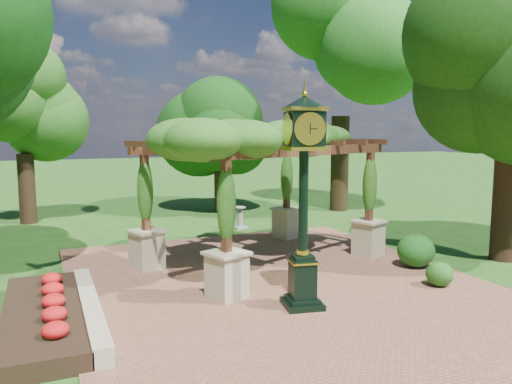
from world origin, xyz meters
name	(u,v)px	position (x,y,z in m)	size (l,w,h in m)	color
ground	(298,297)	(0.00, 0.00, 0.00)	(120.00, 120.00, 0.00)	#1E4714
brick_plaza	(279,284)	(0.00, 1.00, 0.02)	(10.00, 12.00, 0.04)	brown
border_wall	(90,309)	(-4.60, 0.50, 0.20)	(0.35, 5.00, 0.40)	#C6B793
flower_bed	(43,317)	(-5.50, 0.50, 0.18)	(1.50, 5.00, 0.36)	red
pedestal_clock	(304,182)	(-0.26, -0.70, 2.79)	(1.07, 1.07, 4.67)	black
pergola	(263,146)	(0.49, 3.12, 3.44)	(7.70, 6.22, 4.20)	#C3B891
sundial	(240,219)	(1.72, 8.16, 0.38)	(0.54, 0.54, 0.87)	gray
shrub_front	(440,274)	(3.58, -0.74, 0.34)	(0.67, 0.67, 0.60)	#205418
shrub_mid	(416,251)	(4.22, 0.87, 0.51)	(1.04, 1.04, 0.94)	#1A5618
shrub_back	(291,223)	(3.11, 6.47, 0.40)	(0.81, 0.81, 0.73)	#1F5D1B
tree_west_far	(22,99)	(-6.03, 12.68, 5.13)	(3.80, 3.80, 7.50)	#312013
tree_north	(220,127)	(2.31, 12.22, 4.04)	(3.85, 3.85, 5.88)	#382316
tree_east_far	(342,41)	(7.82, 10.49, 8.04)	(5.26, 5.26, 11.72)	#332413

